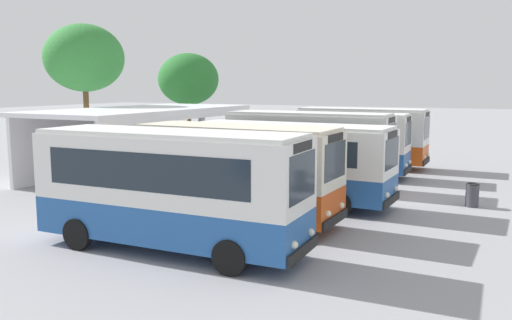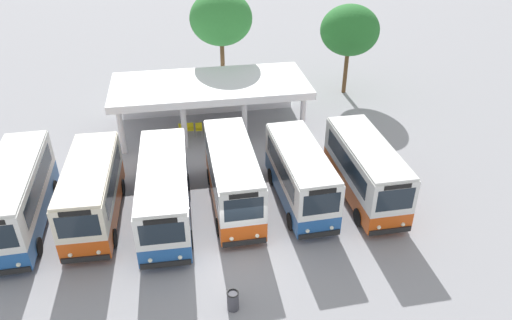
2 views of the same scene
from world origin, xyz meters
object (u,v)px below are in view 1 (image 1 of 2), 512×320
waiting_chair_far_end_seat (165,162)px  litter_bin_apron (472,195)px  city_bus_middle_cream (289,160)px  city_bus_fifth_blue (340,141)px  city_bus_nearest_orange (170,185)px  waiting_chair_middle_seat (145,167)px  city_bus_far_end_green (362,135)px  city_bus_second_in_row (236,170)px  city_bus_fourth_amber (309,146)px  waiting_chair_fifth_seat (158,164)px  waiting_chair_second_from_end (137,168)px  waiting_chair_fourth_seat (152,165)px  waiting_chair_end_by_column (130,170)px

waiting_chair_far_end_seat → litter_bin_apron: (-1.40, -15.24, -0.07)m
city_bus_middle_cream → city_bus_fifth_blue: size_ratio=1.17×
city_bus_nearest_orange → city_bus_fifth_blue: size_ratio=1.14×
waiting_chair_middle_seat → waiting_chair_far_end_seat: same height
city_bus_fifth_blue → city_bus_far_end_green: city_bus_far_end_green is taller
city_bus_middle_cream → city_bus_far_end_green: size_ratio=1.13×
city_bus_second_in_row → city_bus_fifth_blue: (10.47, -0.26, -0.03)m
city_bus_fourth_amber → waiting_chair_fifth_seat: size_ratio=8.67×
city_bus_second_in_row → city_bus_far_end_green: 13.96m
city_bus_second_in_row → waiting_chair_second_from_end: city_bus_second_in_row is taller
city_bus_nearest_orange → city_bus_second_in_row: 3.49m
city_bus_far_end_green → waiting_chair_fourth_seat: 11.69m
waiting_chair_second_from_end → waiting_chair_fourth_seat: size_ratio=1.00×
city_bus_far_end_green → waiting_chair_middle_seat: city_bus_far_end_green is taller
city_bus_fourth_amber → waiting_chair_fifth_seat: 8.37m
city_bus_middle_cream → waiting_chair_middle_seat: size_ratio=9.44×
city_bus_fourth_amber → city_bus_far_end_green: (6.98, -0.52, -0.05)m
city_bus_second_in_row → waiting_chair_far_end_seat: bearing=48.3°
city_bus_nearest_orange → waiting_chair_fifth_seat: city_bus_nearest_orange is taller
city_bus_fifth_blue → waiting_chair_fifth_seat: (-3.60, 8.60, -1.25)m
city_bus_nearest_orange → city_bus_fourth_amber: 10.47m
city_bus_second_in_row → waiting_chair_fifth_seat: 10.88m
waiting_chair_far_end_seat → city_bus_nearest_orange: bearing=-143.2°
waiting_chair_second_from_end → waiting_chair_fourth_seat: bearing=-4.2°
waiting_chair_end_by_column → litter_bin_apron: size_ratio=0.96×
waiting_chair_middle_seat → city_bus_far_end_green: bearing=-46.8°
city_bus_fourth_amber → waiting_chair_far_end_seat: 8.39m
waiting_chair_second_from_end → waiting_chair_fifth_seat: bearing=-1.6°
waiting_chair_fifth_seat → waiting_chair_far_end_seat: size_ratio=1.00×
city_bus_second_in_row → waiting_chair_end_by_column: bearing=61.1°
waiting_chair_second_from_end → waiting_chair_end_by_column: bearing=-178.9°
city_bus_far_end_green → waiting_chair_fourth_seat: size_ratio=8.34×
waiting_chair_end_by_column → waiting_chair_fourth_seat: same height
city_bus_fifth_blue → litter_bin_apron: bearing=-123.8°
waiting_chair_end_by_column → city_bus_middle_cream: bearing=-97.4°
city_bus_fifth_blue → litter_bin_apron: size_ratio=7.68×
city_bus_second_in_row → city_bus_fourth_amber: bearing=0.7°
waiting_chair_end_by_column → waiting_chair_middle_seat: (1.12, -0.08, 0.00)m
waiting_chair_far_end_seat → city_bus_second_in_row: bearing=-131.7°
waiting_chair_fifth_seat → waiting_chair_far_end_seat: (0.56, 0.01, 0.00)m
city_bus_second_in_row → waiting_chair_second_from_end: (5.19, 8.38, -1.28)m
city_bus_middle_cream → waiting_chair_middle_seat: (2.26, 8.72, -1.20)m
waiting_chair_end_by_column → waiting_chair_fourth_seat: size_ratio=1.00×
city_bus_middle_cream → city_bus_fourth_amber: size_ratio=1.09×
city_bus_fifth_blue → waiting_chair_second_from_end: size_ratio=8.03×
city_bus_fifth_blue → waiting_chair_far_end_seat: bearing=109.4°
waiting_chair_fourth_seat → waiting_chair_fifth_seat: same height
city_bus_nearest_orange → city_bus_middle_cream: 7.00m
waiting_chair_second_from_end → waiting_chair_middle_seat: size_ratio=1.00×
city_bus_nearest_orange → litter_bin_apron: (9.52, -7.07, -1.39)m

